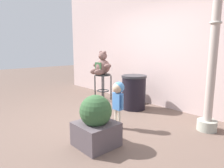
% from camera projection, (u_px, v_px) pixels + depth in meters
% --- Properties ---
extents(ground_plane, '(24.00, 24.00, 0.00)m').
position_uv_depth(ground_plane, '(91.00, 124.00, 3.79)').
color(ground_plane, brown).
extents(building_wall, '(7.52, 0.30, 3.97)m').
position_uv_depth(building_wall, '(160.00, 24.00, 4.82)').
color(building_wall, beige).
rests_on(building_wall, ground_plane).
extents(bar_stool_with_teddy, '(0.42, 0.42, 0.72)m').
position_uv_depth(bar_stool_with_teddy, '(103.00, 81.00, 5.48)').
color(bar_stool_with_teddy, '#262829').
rests_on(bar_stool_with_teddy, ground_plane).
extents(teddy_bear, '(0.61, 0.55, 0.63)m').
position_uv_depth(teddy_bear, '(102.00, 66.00, 5.39)').
color(teddy_bear, '#775651').
rests_on(teddy_bear, bar_stool_with_teddy).
extents(child_walking, '(0.27, 0.21, 0.84)m').
position_uv_depth(child_walking, '(118.00, 95.00, 3.47)').
color(child_walking, '#CD9D9A').
rests_on(child_walking, ground_plane).
extents(trash_bin, '(0.58, 0.58, 0.79)m').
position_uv_depth(trash_bin, '(134.00, 92.00, 4.67)').
color(trash_bin, black).
rests_on(trash_bin, ground_plane).
extents(lamppost, '(0.33, 0.33, 3.14)m').
position_uv_depth(lamppost, '(213.00, 57.00, 3.26)').
color(lamppost, '#A7A99A').
rests_on(lamppost, ground_plane).
extents(planter_with_shrub, '(0.55, 0.55, 0.76)m').
position_uv_depth(planter_with_shrub, '(96.00, 123.00, 2.88)').
color(planter_with_shrub, '#554A4F').
rests_on(planter_with_shrub, ground_plane).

